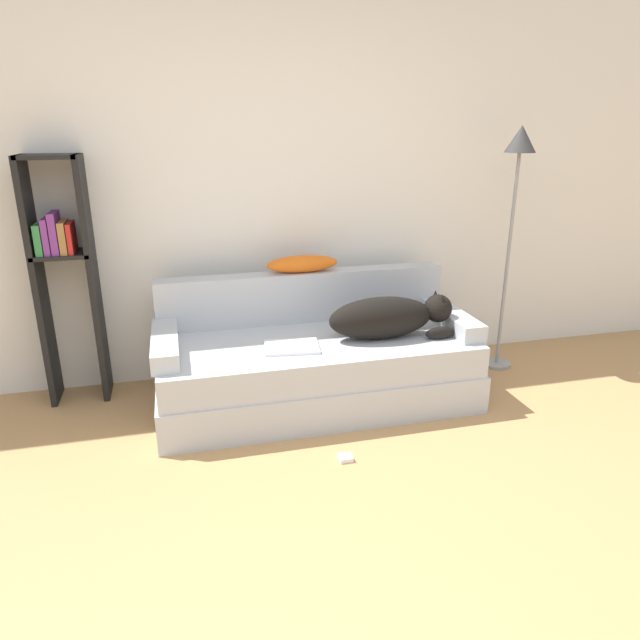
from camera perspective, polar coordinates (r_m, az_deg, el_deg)
ground_plane at (r=2.30m, az=5.32°, el=-28.42°), size 20.00×20.00×0.00m
wall_back at (r=3.88m, az=-6.12°, el=13.99°), size 8.04×0.06×2.70m
couch at (r=3.61m, az=-0.38°, el=-5.06°), size 1.95×0.87×0.43m
couch_backrest at (r=3.81m, az=-1.72°, el=2.41°), size 1.91×0.15×0.33m
couch_arm_left at (r=3.41m, az=-15.23°, el=-2.28°), size 0.15×0.68×0.11m
couch_arm_right at (r=3.81m, az=12.92°, el=0.16°), size 0.15×0.68×0.11m
dog at (r=3.52m, az=6.93°, el=0.32°), size 0.79×0.26×0.27m
laptop at (r=3.37m, az=-2.85°, el=-2.69°), size 0.35×0.28×0.02m
throw_pillow at (r=3.75m, az=-1.78°, el=5.64°), size 0.47×0.14×0.11m
bookshelf at (r=3.79m, az=-24.26°, el=4.82°), size 0.35×0.26×1.52m
floor_lamp at (r=4.08m, az=19.06°, el=13.14°), size 0.20×0.20×1.68m
power_adapter at (r=3.10m, az=2.57°, el=-13.61°), size 0.07×0.07×0.03m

